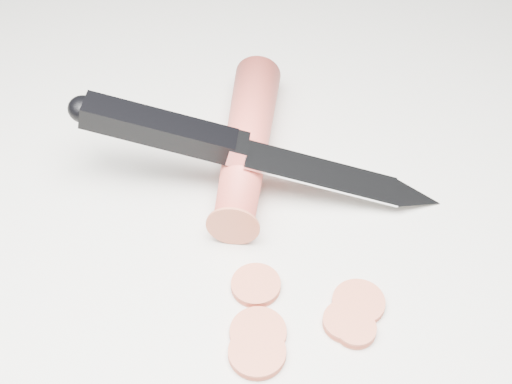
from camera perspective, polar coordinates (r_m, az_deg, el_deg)
ground at (r=0.52m, az=-1.69°, el=-7.41°), size 2.40×2.40×0.00m
carrot at (r=0.59m, az=-0.73°, el=4.00°), size 0.14×0.17×0.04m
carrot_slice_0 at (r=0.52m, az=-0.01°, el=-7.47°), size 0.04×0.04×0.01m
carrot_slice_1 at (r=0.50m, az=7.17°, el=-10.26°), size 0.03×0.03×0.01m
carrot_slice_2 at (r=0.49m, az=0.17°, el=-11.18°), size 0.04×0.04×0.01m
carrot_slice_3 at (r=0.49m, az=0.09°, el=-12.73°), size 0.04×0.04×0.01m
carrot_slice_4 at (r=0.51m, az=8.20°, el=-8.75°), size 0.04×0.04×0.01m
carrot_slice_5 at (r=0.50m, az=7.96°, el=-10.83°), size 0.03×0.03×0.01m
kitchen_knife at (r=0.55m, az=0.27°, el=3.35°), size 0.26×0.20×0.08m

